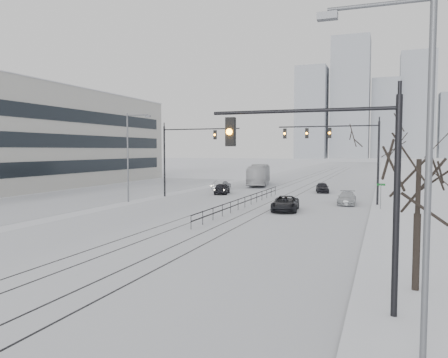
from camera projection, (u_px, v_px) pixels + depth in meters
road at (302, 184)px, 68.45m from camera, size 22.00×260.00×0.02m
sidewalk_east at (394, 186)px, 63.80m from camera, size 5.00×260.00×0.16m
curb at (377, 185)px, 64.64m from camera, size 0.10×260.00×0.12m
parking_strip at (97, 194)px, 51.92m from camera, size 14.00×60.00×0.03m
tram_rails at (271, 196)px, 49.72m from camera, size 5.30×180.00×0.01m
skyline at (373, 108)px, 264.73m from camera, size 96.00×48.00×72.00m
traffic_mast_near at (343, 174)px, 13.85m from camera, size 6.10×0.37×7.00m
traffic_mast_ne at (342, 145)px, 41.84m from camera, size 9.60×0.37×8.00m
traffic_mast_nw at (188, 148)px, 48.53m from camera, size 9.10×0.37×8.00m
street_light_east at (415, 155)px, 10.35m from camera, size 2.73×0.25×9.00m
street_light_west at (130, 151)px, 44.20m from camera, size 2.73×0.25×9.00m
bare_tree at (419, 173)px, 15.84m from camera, size 4.40×4.40×6.10m
median_fence at (245, 202)px, 40.32m from camera, size 0.06×24.00×1.00m
street_sign at (381, 192)px, 38.06m from camera, size 0.70×0.06×2.40m
sedan_sb_inner at (222, 189)px, 52.46m from camera, size 2.35×4.17×1.34m
sedan_sb_outer at (221, 185)px, 57.77m from camera, size 1.43×3.80×1.24m
sedan_nb_front at (285, 204)px, 37.83m from camera, size 2.69×4.90×1.30m
sedan_nb_right at (347, 198)px, 42.45m from camera, size 1.89×4.30×1.23m
sedan_nb_far at (322, 188)px, 54.27m from camera, size 2.18×3.94×1.27m
box_truck at (259, 175)px, 64.95m from camera, size 4.61×11.36×3.08m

